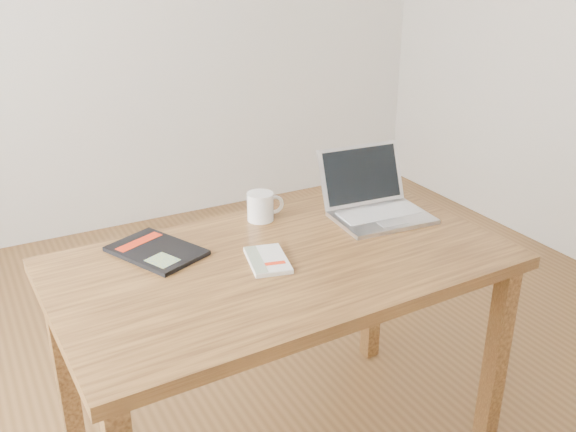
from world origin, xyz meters
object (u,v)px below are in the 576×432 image
coffee_mug (261,206)px  black_guidebook (156,251)px  white_guidebook (268,260)px  laptop (374,202)px  desk (283,284)px

coffee_mug → black_guidebook: bearing=-161.7°
white_guidebook → laptop: bearing=30.5°
white_guidebook → black_guidebook: (-0.26, 0.21, -0.00)m
laptop → coffee_mug: bearing=162.9°
desk → coffee_mug: 0.32m
desk → coffee_mug: size_ratio=10.63×
white_guidebook → black_guidebook: bearing=154.7°
white_guidebook → black_guidebook: same height
desk → coffee_mug: coffee_mug is taller
white_guidebook → coffee_mug: (0.12, 0.29, 0.04)m
white_guidebook → laptop: size_ratio=0.59×
desk → black_guidebook: bearing=145.0°
laptop → coffee_mug: (-0.36, 0.14, 0.00)m
white_guidebook → black_guidebook: size_ratio=0.61×
black_guidebook → laptop: size_ratio=0.97×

